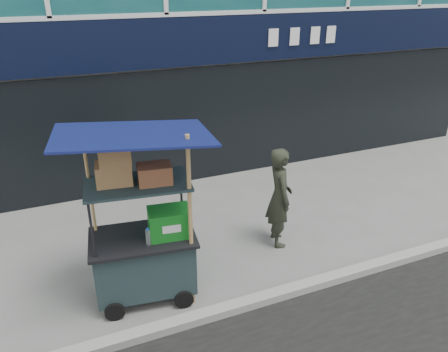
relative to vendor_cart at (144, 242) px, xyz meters
name	(u,v)px	position (x,y,z in m)	size (l,w,h in m)	color
ground	(256,293)	(1.39, -0.56, -0.86)	(80.00, 80.00, 0.00)	slate
curb	(263,299)	(1.39, -0.76, -0.80)	(80.00, 0.18, 0.12)	gray
vendor_cart	(144,242)	(0.00, 0.00, 0.00)	(1.97, 1.52, 2.45)	#1B2B2E
vendor_man	(279,197)	(2.30, 0.48, -0.03)	(0.61, 0.40, 1.66)	#262A1F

